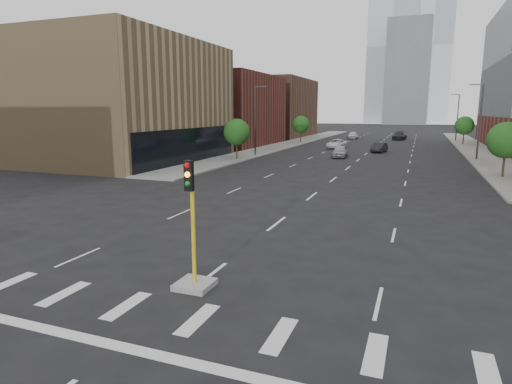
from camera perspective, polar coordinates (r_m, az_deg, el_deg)
The scene contains 21 objects.
sidewalk_left_far at distance 80.39m, azimuth 5.07°, elevation 6.57°, with size 5.00×92.00×0.15m, color gray.
sidewalk_right_far at distance 77.78m, azimuth 26.94°, elevation 5.31°, with size 5.00×92.00×0.15m, color gray.
building_left_mid at distance 55.16m, azimuth -18.04°, elevation 11.37°, with size 20.00×24.00×14.00m, color #A0865A.
building_left_far_a at distance 77.21m, azimuth -5.66°, elevation 10.79°, with size 20.00×22.00×12.00m, color brown.
building_left_far_b at distance 101.15m, azimuth 1.03°, elevation 11.12°, with size 20.00×24.00×13.00m, color brown.
tower_left at distance 225.50m, azimuth 17.79°, elevation 17.72°, with size 22.00×22.00×70.00m, color #B2B7BC.
tower_right at distance 265.34m, azimuth 22.45°, elevation 17.40°, with size 20.00×20.00×80.00m, color #B2B7BC.
tower_mid at distance 203.88m, azimuth 19.55°, elevation 14.73°, with size 18.00×18.00×44.00m, color slate.
median_traffic_signal at distance 14.78m, azimuth -8.31°, elevation -9.04°, with size 1.20×1.20×4.40m.
streetlight_right_a at distance 58.51m, azimuth 27.63°, elevation 8.67°, with size 1.60×0.22×9.07m.
streetlight_right_b at distance 93.37m, azimuth 25.24°, elevation 9.22°, with size 1.60×0.22×9.07m.
streetlight_left at distance 56.88m, azimuth -0.01°, elevation 9.85°, with size 1.60×0.22×9.07m.
tree_left_near at distance 52.53m, azimuth -2.59°, elevation 8.00°, with size 3.20×3.20×4.85m.
tree_left_far at distance 80.91m, azimuth 5.99°, elevation 8.94°, with size 3.20×3.20×4.85m.
tree_right_near at distance 43.79m, azimuth 30.39°, elevation 5.98°, with size 3.20×3.20×4.85m.
tree_right_far at distance 83.48m, azimuth 26.04°, elevation 7.97°, with size 3.20×3.20×4.85m.
car_near_left at distance 56.33m, azimuth 11.14°, elevation 5.30°, with size 1.77×4.39×1.50m, color #9E9DA1.
car_mid_right at distance 64.70m, azimuth 16.13°, elevation 5.73°, with size 1.50×4.31×1.42m, color black.
car_far_left at distance 69.91m, azimuth 10.72°, elevation 6.33°, with size 2.40×5.20×1.45m, color silver.
car_deep_right at distance 93.90m, azimuth 18.60°, elevation 7.14°, with size 2.41×5.93×1.72m, color black.
car_distant at distance 93.78m, azimuth 12.81°, elevation 7.39°, with size 1.88×4.68×1.60m, color silver.
Camera 1 is at (6.87, -3.13, 5.97)m, focal length 30.00 mm.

